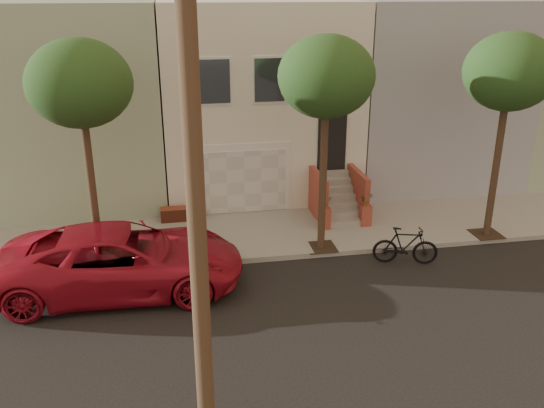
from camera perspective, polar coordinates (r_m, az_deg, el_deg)
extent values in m
plane|color=black|center=(14.13, 5.02, -11.81)|extent=(90.00, 90.00, 0.00)
cube|color=gray|center=(18.70, 0.76, -2.91)|extent=(40.00, 3.70, 0.15)
cube|color=beige|center=(23.22, -2.03, 11.02)|extent=(7.00, 8.00, 7.00)
cube|color=#8EA182|center=(23.24, -19.11, 9.92)|extent=(6.50, 8.00, 7.00)
cube|color=#9799A0|center=(25.11, 13.81, 11.20)|extent=(6.50, 8.00, 7.00)
cube|color=silver|center=(19.81, -2.83, 2.56)|extent=(3.20, 0.12, 2.50)
cube|color=silver|center=(19.79, -2.80, 2.24)|extent=(2.90, 0.06, 2.20)
cube|color=gray|center=(18.52, -1.98, -2.87)|extent=(3.20, 3.70, 0.02)
cube|color=brown|center=(19.72, -9.00, -0.96)|extent=(1.40, 0.45, 0.44)
cube|color=black|center=(20.06, 5.99, 6.13)|extent=(1.00, 0.06, 2.00)
cube|color=#3F4751|center=(18.89, -5.75, 12.05)|extent=(1.00, 0.06, 1.40)
cube|color=silver|center=(18.91, -5.76, 12.05)|extent=(1.15, 0.05, 1.55)
cube|color=#3F4751|center=(19.12, -0.25, 12.25)|extent=(1.00, 0.06, 1.40)
cube|color=silver|center=(19.14, -0.26, 12.26)|extent=(1.15, 0.05, 1.55)
cube|color=#3F4751|center=(19.51, 5.08, 12.35)|extent=(1.00, 0.06, 1.40)
cube|color=silver|center=(19.53, 5.07, 12.36)|extent=(1.15, 0.05, 1.55)
cube|color=gray|center=(19.17, 7.21, -1.90)|extent=(1.20, 0.28, 0.20)
cube|color=gray|center=(19.34, 6.99, -1.03)|extent=(1.20, 0.28, 0.20)
cube|color=gray|center=(19.52, 6.78, -0.19)|extent=(1.20, 0.28, 0.20)
cube|color=gray|center=(19.70, 6.57, 0.64)|extent=(1.20, 0.28, 0.20)
cube|color=gray|center=(19.88, 6.36, 1.46)|extent=(1.20, 0.28, 0.20)
cube|color=gray|center=(20.07, 6.16, 2.26)|extent=(1.20, 0.28, 0.20)
cube|color=gray|center=(20.26, 5.96, 3.04)|extent=(1.20, 0.28, 0.20)
cube|color=brown|center=(19.48, 4.61, 0.79)|extent=(0.18, 1.96, 1.60)
cube|color=brown|center=(19.87, 8.52, 1.04)|extent=(0.18, 1.96, 1.60)
cube|color=brown|center=(18.85, 5.25, -1.40)|extent=(0.35, 0.35, 0.70)
imported|color=#1F4017|center=(18.64, 5.31, 0.24)|extent=(0.40, 0.35, 0.45)
cube|color=brown|center=(19.25, 9.27, -1.10)|extent=(0.35, 0.35, 0.70)
imported|color=#1F4017|center=(19.05, 9.37, 0.50)|extent=(0.41, 0.35, 0.45)
cube|color=#2D2116|center=(17.19, -16.66, -5.79)|extent=(0.90, 0.90, 0.02)
cylinder|color=#39271A|center=(16.39, -17.41, 0.78)|extent=(0.22, 0.22, 4.20)
ellipsoid|color=#1F4017|center=(15.66, -18.62, 11.32)|extent=(2.70, 2.57, 2.29)
cube|color=#2D2116|center=(17.59, 4.88, -4.30)|extent=(0.90, 0.90, 0.02)
cylinder|color=#39271A|center=(16.81, 5.09, 2.18)|extent=(0.22, 0.22, 4.20)
ellipsoid|color=#1F4017|center=(16.10, 5.44, 12.52)|extent=(2.70, 2.57, 2.29)
cube|color=#2D2116|center=(19.68, 20.55, -2.81)|extent=(0.90, 0.90, 0.02)
cylinder|color=#39271A|center=(18.99, 21.35, 3.00)|extent=(0.22, 0.22, 4.20)
ellipsoid|color=#1F4017|center=(18.36, 22.61, 12.08)|extent=(2.70, 2.57, 2.29)
cylinder|color=#3F2E1D|center=(8.65, -7.76, 3.10)|extent=(0.30, 0.30, 10.00)
imported|color=#A61325|center=(15.63, -14.72, -5.38)|extent=(6.44, 3.13, 1.76)
imported|color=black|center=(17.11, 13.15, -4.06)|extent=(1.95, 1.01, 1.13)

